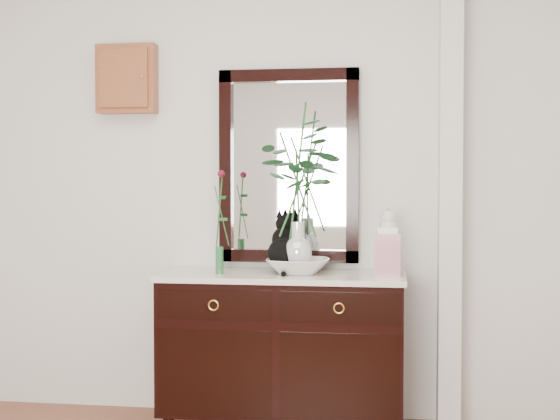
% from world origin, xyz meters
% --- Properties ---
extents(wall_back, '(3.60, 0.04, 2.70)m').
position_xyz_m(wall_back, '(0.00, 1.98, 1.35)').
color(wall_back, silver).
rests_on(wall_back, ground).
extents(pilaster, '(0.12, 0.20, 2.70)m').
position_xyz_m(pilaster, '(1.00, 1.90, 1.35)').
color(pilaster, silver).
rests_on(pilaster, ground).
extents(sideboard, '(1.33, 0.52, 0.82)m').
position_xyz_m(sideboard, '(0.10, 1.73, 0.47)').
color(sideboard, black).
rests_on(sideboard, ground).
extents(wall_mirror, '(0.80, 0.06, 1.10)m').
position_xyz_m(wall_mirror, '(0.10, 1.97, 1.44)').
color(wall_mirror, black).
rests_on(wall_mirror, wall_back).
extents(key_cabinet, '(0.35, 0.10, 0.40)m').
position_xyz_m(key_cabinet, '(-0.85, 1.94, 1.95)').
color(key_cabinet, brown).
rests_on(key_cabinet, wall_back).
extents(cat, '(0.28, 0.32, 0.33)m').
position_xyz_m(cat, '(0.10, 1.80, 1.01)').
color(cat, black).
rests_on(cat, sideboard).
extents(lotus_bowl, '(0.34, 0.34, 0.08)m').
position_xyz_m(lotus_bowl, '(0.18, 1.74, 0.89)').
color(lotus_bowl, silver).
rests_on(lotus_bowl, sideboard).
extents(vase_branches, '(0.54, 0.54, 0.92)m').
position_xyz_m(vase_branches, '(0.18, 1.74, 1.33)').
color(vase_branches, silver).
rests_on(vase_branches, lotus_bowl).
extents(bud_vase_rose, '(0.08, 0.08, 0.57)m').
position_xyz_m(bud_vase_rose, '(-0.24, 1.68, 1.14)').
color(bud_vase_rose, '#296537').
rests_on(bud_vase_rose, sideboard).
extents(ginger_jar, '(0.14, 0.14, 0.36)m').
position_xyz_m(ginger_jar, '(0.67, 1.71, 1.03)').
color(ginger_jar, silver).
rests_on(ginger_jar, sideboard).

